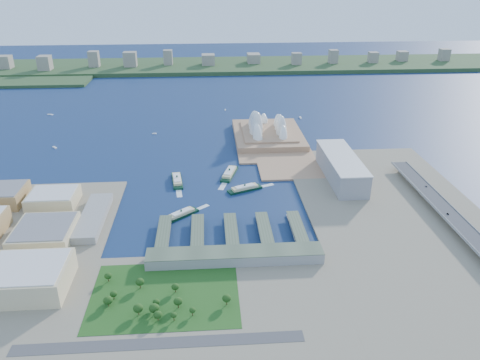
{
  "coord_description": "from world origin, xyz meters",
  "views": [
    {
      "loc": [
        -10.66,
        -578.84,
        309.52
      ],
      "look_at": [
        33.91,
        50.59,
        18.0
      ],
      "focal_mm": 35.0,
      "sensor_mm": 36.0,
      "label": 1
    }
  ],
  "objects": [
    {
      "name": "boat_a",
      "position": [
        -296.67,
        255.8,
        1.32
      ],
      "size": [
        11.33,
        12.78,
        2.64
      ],
      "primitive_type": null,
      "rotation": [
        0.0,
        0.0,
        0.69
      ],
      "color": "white",
      "rests_on": "ground"
    },
    {
      "name": "opera_house",
      "position": [
        105.0,
        280.0,
        32.0
      ],
      "size": [
        134.0,
        180.0,
        58.0
      ],
      "primitive_type": null,
      "color": "white",
      "rests_on": "peninsula"
    },
    {
      "name": "south_land",
      "position": [
        0.0,
        -210.0,
        1.5
      ],
      "size": [
        720.0,
        180.0,
        3.0
      ],
      "primitive_type": "cube",
      "color": "gray",
      "rests_on": "ground"
    },
    {
      "name": "car_b",
      "position": [
        296.0,
        -67.86,
        15.5
      ],
      "size": [
        1.37,
        3.94,
        1.3
      ],
      "primitive_type": "imported",
      "color": "slate",
      "rests_on": "expressway"
    },
    {
      "name": "ground",
      "position": [
        0.0,
        0.0,
        0.0
      ],
      "size": [
        3000.0,
        3000.0,
        0.0
      ],
      "primitive_type": "plane",
      "color": "#10254D",
      "rests_on": "ground"
    },
    {
      "name": "ferry_wharves",
      "position": [
        14.0,
        -75.0,
        4.65
      ],
      "size": [
        184.0,
        90.0,
        9.3
      ],
      "primitive_type": null,
      "color": "#46533F",
      "rests_on": "ground"
    },
    {
      "name": "expressway",
      "position": [
        300.0,
        -60.0,
        8.93
      ],
      "size": [
        26.0,
        340.0,
        11.85
      ],
      "primitive_type": null,
      "color": "gray",
      "rests_on": "east_land"
    },
    {
      "name": "toaster_building",
      "position": [
        195.0,
        80.0,
        20.5
      ],
      "size": [
        45.0,
        155.0,
        35.0
      ],
      "primitive_type": "cube",
      "color": "gray",
      "rests_on": "east_land"
    },
    {
      "name": "ferry_d",
      "position": [
        41.29,
        52.04,
        5.08
      ],
      "size": [
        54.85,
        33.17,
        10.15
      ],
      "primitive_type": null,
      "rotation": [
        0.0,
        0.0,
        1.96
      ],
      "color": "black",
      "rests_on": "ground"
    },
    {
      "name": "boat_d",
      "position": [
        -367.2,
        470.44,
        1.18
      ],
      "size": [
        14.27,
        7.57,
        2.37
      ],
      "primitive_type": null,
      "rotation": [
        0.0,
        0.0,
        1.23
      ],
      "color": "white",
      "rests_on": "ground"
    },
    {
      "name": "west_buildings",
      "position": [
        -250.0,
        -70.0,
        16.5
      ],
      "size": [
        200.0,
        280.0,
        27.0
      ],
      "primitive_type": null,
      "color": "#9F7E4F",
      "rests_on": "west_land"
    },
    {
      "name": "far_shore",
      "position": [
        0.0,
        980.0,
        6.0
      ],
      "size": [
        2200.0,
        260.0,
        12.0
      ],
      "primitive_type": "cube",
      "color": "#2D4926",
      "rests_on": "ground"
    },
    {
      "name": "ferry_a",
      "position": [
        -62.0,
        88.89,
        5.49
      ],
      "size": [
        21.65,
        59.45,
        10.99
      ],
      "primitive_type": null,
      "rotation": [
        0.0,
        0.0,
        0.12
      ],
      "color": "black",
      "rests_on": "ground"
    },
    {
      "name": "west_land",
      "position": [
        -250.0,
        -105.0,
        1.5
      ],
      "size": [
        220.0,
        390.0,
        3.0
      ],
      "primitive_type": "cube",
      "color": "gray",
      "rests_on": "ground"
    },
    {
      "name": "car_c",
      "position": [
        304.0,
        15.5,
        15.49
      ],
      "size": [
        1.8,
        4.43,
        1.29
      ],
      "primitive_type": "imported",
      "rotation": [
        0.0,
        0.0,
        3.14
      ],
      "color": "slate",
      "rests_on": "expressway"
    },
    {
      "name": "park",
      "position": [
        -60.0,
        -190.0,
        11.0
      ],
      "size": [
        150.0,
        110.0,
        16.0
      ],
      "primitive_type": null,
      "color": "#194714",
      "rests_on": "south_land"
    },
    {
      "name": "far_skyline",
      "position": [
        0.0,
        960.0,
        39.5
      ],
      "size": [
        1900.0,
        140.0,
        55.0
      ],
      "primitive_type": null,
      "color": "gray",
      "rests_on": "far_shore"
    },
    {
      "name": "boat_c",
      "position": [
        193.17,
        405.64,
        1.53
      ],
      "size": [
        4.11,
        13.62,
        3.05
      ],
      "primitive_type": null,
      "rotation": [
        0.0,
        0.0,
        3.13
      ],
      "color": "white",
      "rests_on": "ground"
    },
    {
      "name": "ferry_c",
      "position": [
        -50.64,
        -21.4,
        4.85
      ],
      "size": [
        47.65,
        43.09,
        9.71
      ],
      "primitive_type": null,
      "rotation": [
        0.0,
        0.0,
        2.27
      ],
      "color": "black",
      "rests_on": "ground"
    },
    {
      "name": "ferry_b",
      "position": [
        21.01,
        109.27,
        5.71
      ],
      "size": [
        32.32,
        62.29,
        11.43
      ],
      "primitive_type": null,
      "rotation": [
        0.0,
        0.0,
        -0.3
      ],
      "color": "black",
      "rests_on": "ground"
    },
    {
      "name": "east_land",
      "position": [
        240.0,
        -50.0,
        1.5
      ],
      "size": [
        240.0,
        500.0,
        3.0
      ],
      "primitive_type": "cube",
      "color": "gray",
      "rests_on": "ground"
    },
    {
      "name": "boat_e",
      "position": [
        29.93,
        480.49,
        1.17
      ],
      "size": [
        3.75,
        9.73,
        2.34
      ],
      "primitive_type": null,
      "rotation": [
        0.0,
        0.0,
        -0.08
      ],
      "color": "white",
      "rests_on": "ground"
    },
    {
      "name": "terminal_building",
      "position": [
        15.0,
        -135.0,
        9.0
      ],
      "size": [
        200.0,
        28.0,
        12.0
      ],
      "primitive_type": "cube",
      "color": "gray",
      "rests_on": "south_land"
    },
    {
      "name": "peninsula",
      "position": [
        107.5,
        260.0,
        1.5
      ],
      "size": [
        135.0,
        220.0,
        3.0
      ],
      "primitive_type": "cube",
      "color": "#A17958",
      "rests_on": "ground"
    },
    {
      "name": "boat_b",
      "position": [
        -119.38,
        321.18,
        1.18
      ],
      "size": [
        8.9,
        3.57,
        2.36
      ],
      "primitive_type": null,
      "rotation": [
        0.0,
        0.0,
        1.51
      ],
      "color": "white",
      "rests_on": "ground"
    }
  ]
}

